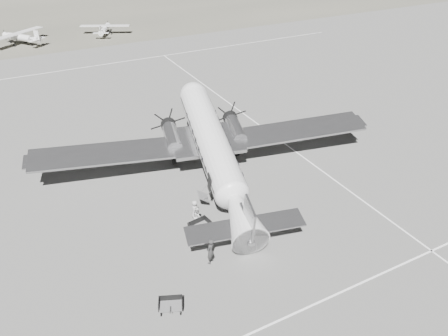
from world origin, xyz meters
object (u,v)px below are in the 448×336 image
passenger (195,209)px  baggage_cart_far (171,306)px  ramp_agent (197,216)px  dc3_airliner (213,149)px  ground_crew (210,251)px  light_plane_left (20,38)px  baggage_cart_near (200,227)px  light_plane_right (105,30)px

passenger → baggage_cart_far: bearing=158.9°
baggage_cart_far → ramp_agent: 8.55m
dc3_airliner → baggage_cart_far: dc3_airliner is taller
ground_crew → dc3_airliner: bearing=-153.7°
baggage_cart_far → passenger: bearing=79.3°
baggage_cart_far → passenger: (5.24, 7.89, 0.37)m
light_plane_left → baggage_cart_near: 62.46m
baggage_cart_far → ground_crew: (4.07, 2.68, 0.59)m
light_plane_right → passenger: light_plane_right is taller
baggage_cart_near → baggage_cart_far: (-4.83, -6.08, -0.04)m
light_plane_right → dc3_airliner: bearing=-68.9°
light_plane_left → ramp_agent: (6.45, -61.30, -0.31)m
light_plane_right → baggage_cart_far: size_ratio=6.05×
passenger → baggage_cart_near: bearing=179.9°
baggage_cart_far → ramp_agent: bearing=76.9°
ramp_agent → passenger: (0.22, 0.98, -0.03)m
baggage_cart_near → ramp_agent: bearing=67.7°
baggage_cart_near → light_plane_left: bearing=86.1°
light_plane_right → ground_crew: ground_crew is taller
dc3_airliner → light_plane_right: size_ratio=3.42×
baggage_cart_near → baggage_cart_far: baggage_cart_near is taller
baggage_cart_far → ramp_agent: (5.02, 6.91, 0.41)m
light_plane_left → baggage_cart_near: light_plane_left is taller
light_plane_left → passenger: light_plane_left is taller
dc3_airliner → light_plane_left: (-10.63, 55.83, -1.91)m
ramp_agent → baggage_cart_near: bearing=176.4°
passenger → ramp_agent: bearing=179.9°
dc3_airliner → passenger: bearing=-118.6°
dc3_airliner → ground_crew: bearing=-105.2°
light_plane_right → passenger: size_ratio=5.80×
baggage_cart_near → baggage_cart_far: 7.77m
dc3_airliner → passenger: 6.40m
light_plane_left → ground_crew: (5.50, -65.53, -0.13)m
ground_crew → light_plane_right: bearing=-134.3°
ground_crew → passenger: ground_crew is taller
light_plane_left → ground_crew: bearing=-122.5°
dc3_airliner → ground_crew: 11.16m
light_plane_right → ramp_agent: size_ratio=5.56×
dc3_airliner → light_plane_right: 55.92m
ground_crew → ramp_agent: ground_crew is taller
light_plane_right → baggage_cart_far: bearing=-75.6°
ground_crew → baggage_cart_near: bearing=-138.6°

